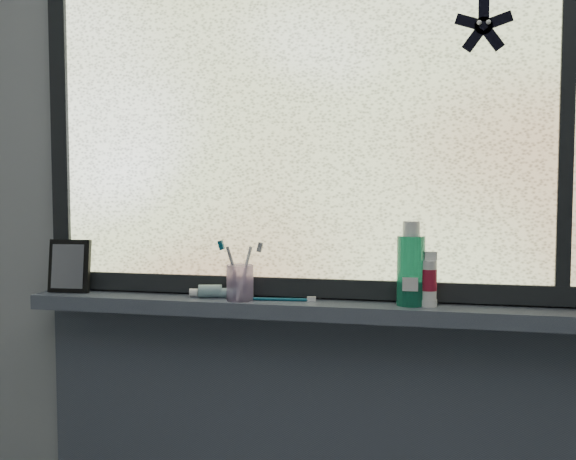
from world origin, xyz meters
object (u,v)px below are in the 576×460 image
Objects in this scene: vanity_mirror at (70,266)px; toothbrush_cup at (240,283)px; mouthwash_bottle at (411,263)px; cream_tube at (429,277)px.

toothbrush_cup is at bearing -6.80° from vanity_mirror.
toothbrush_cup is at bearing -177.10° from mouthwash_bottle.
mouthwash_bottle reaches higher than cream_tube.
toothbrush_cup is at bearing -177.99° from cream_tube.
vanity_mirror is at bearing 177.43° from toothbrush_cup.
cream_tube is (0.04, -0.01, -0.03)m from mouthwash_bottle.
mouthwash_bottle is at bearing 2.90° from toothbrush_cup.
cream_tube reaches higher than toothbrush_cup.
vanity_mirror reaches higher than toothbrush_cup.
mouthwash_bottle reaches higher than toothbrush_cup.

